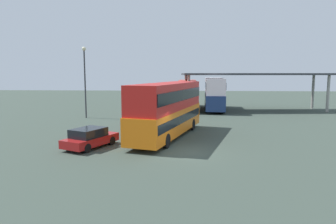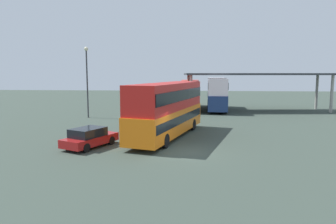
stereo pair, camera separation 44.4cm
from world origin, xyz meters
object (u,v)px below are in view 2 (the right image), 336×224
(parked_hatchback, at_px, (89,137))
(double_decker_near_canopy, at_px, (190,93))
(lamppost_tall, at_px, (87,74))
(double_decker_main, at_px, (168,108))
(double_decker_mid_row, at_px, (217,93))

(parked_hatchback, distance_m, double_decker_near_canopy, 24.19)
(parked_hatchback, xyz_separation_m, lamppost_tall, (-4.92, 13.82, 4.32))
(double_decker_near_canopy, distance_m, lamppost_tall, 15.10)
(double_decker_main, distance_m, double_decker_mid_row, 19.13)
(double_decker_main, relative_size, lamppost_tall, 1.46)
(double_decker_mid_row, distance_m, lamppost_tall, 17.54)
(parked_hatchback, bearing_deg, double_decker_mid_row, -0.34)
(double_decker_main, distance_m, lamppost_tall, 14.37)
(double_decker_mid_row, bearing_deg, double_decker_main, 166.81)
(parked_hatchback, distance_m, lamppost_tall, 15.29)
(double_decker_near_canopy, xyz_separation_m, double_decker_mid_row, (3.68, -0.97, 0.18))
(double_decker_main, height_order, parked_hatchback, double_decker_main)
(double_decker_near_canopy, relative_size, lamppost_tall, 1.41)
(parked_hatchback, relative_size, double_decker_near_canopy, 0.39)
(double_decker_mid_row, relative_size, lamppost_tall, 1.32)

